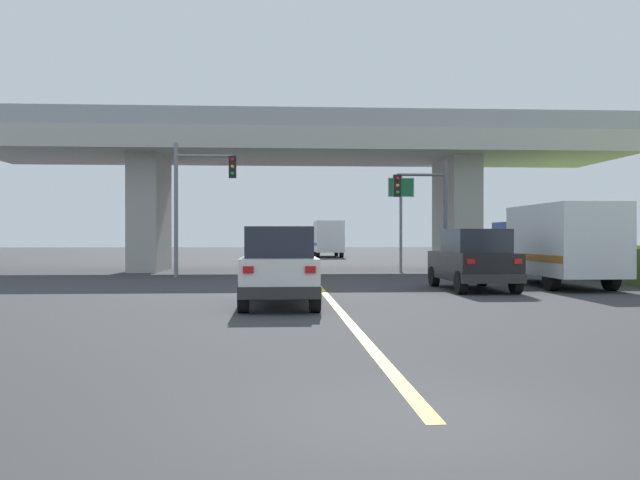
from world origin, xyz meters
TOP-DOWN VIEW (x-y plane):
  - ground at (0.00, 30.49)m, footprint 160.00×160.00m
  - overpass_bridge at (0.00, 30.49)m, footprint 33.09×8.34m
  - lane_divider_stripe at (0.00, 13.72)m, footprint 0.20×27.44m
  - suv_lead at (-1.44, 11.50)m, footprint 1.92×4.62m
  - suv_crossing at (5.00, 16.36)m, footprint 2.07×4.60m
  - box_truck at (8.47, 18.00)m, footprint 2.33×7.41m
  - traffic_signal_nearside at (5.07, 23.76)m, footprint 2.39×0.36m
  - traffic_signal_farside at (-5.02, 24.33)m, footprint 2.70×0.36m
  - highway_sign at (4.63, 27.83)m, footprint 1.30×0.17m
  - semi_truck_distant at (2.96, 54.46)m, footprint 2.33×7.49m

SIDE VIEW (x-z plane):
  - ground at x=0.00m, z-range 0.00..0.00m
  - lane_divider_stripe at x=0.00m, z-range 0.00..0.01m
  - suv_lead at x=-1.44m, z-range 0.00..2.02m
  - suv_crossing at x=5.00m, z-range 0.00..2.02m
  - box_truck at x=8.47m, z-range 0.10..2.98m
  - semi_truck_distant at x=2.96m, z-range 0.09..3.18m
  - traffic_signal_nearside at x=5.07m, z-range 0.67..5.76m
  - highway_sign at x=4.63m, z-range 1.05..5.88m
  - traffic_signal_farside at x=-5.02m, z-range 0.81..6.67m
  - overpass_bridge at x=0.00m, z-range 1.75..9.60m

